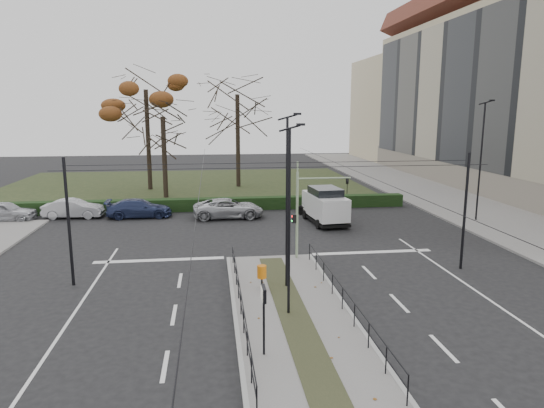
{
  "coord_description": "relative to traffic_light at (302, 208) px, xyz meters",
  "views": [
    {
      "loc": [
        -3.09,
        -20.53,
        8.04
      ],
      "look_at": [
        0.21,
        5.5,
        2.95
      ],
      "focal_mm": 32.0,
      "sensor_mm": 36.0,
      "label": 1
    }
  ],
  "objects": [
    {
      "name": "sidewalk_east",
      "position": [
        16.29,
        17.5,
        -2.81
      ],
      "size": [
        8.0,
        90.0,
        0.14
      ],
      "primitive_type": "cube",
      "color": "slate",
      "rests_on": "ground"
    },
    {
      "name": "hedge",
      "position": [
        -7.71,
        14.1,
        -2.38
      ],
      "size": [
        38.0,
        1.0,
        1.0
      ],
      "primitive_type": "cube",
      "color": "black",
      "rests_on": "ground"
    },
    {
      "name": "streetlamp_sidewalk",
      "position": [
        14.46,
        7.55,
        1.65
      ],
      "size": [
        0.72,
        0.15,
        8.64
      ],
      "color": "black",
      "rests_on": "sidewalk_east"
    },
    {
      "name": "streetlamp_median_near",
      "position": [
        -1.87,
        -7.22,
        1.04
      ],
      "size": [
        0.62,
        0.13,
        7.43
      ],
      "color": "black",
      "rests_on": "median_island"
    },
    {
      "name": "traffic_light",
      "position": [
        0.0,
        0.0,
        0.0
      ],
      "size": [
        3.2,
        1.82,
        4.71
      ],
      "color": "gray",
      "rests_on": "median_island"
    },
    {
      "name": "park",
      "position": [
        -7.71,
        27.5,
        -2.83
      ],
      "size": [
        38.0,
        26.0,
        0.1
      ],
      "primitive_type": "cube",
      "color": "#253118",
      "rests_on": "ground"
    },
    {
      "name": "parked_car_second",
      "position": [
        -15.23,
        12.5,
        -2.16
      ],
      "size": [
        4.45,
        1.72,
        1.44
      ],
      "primitive_type": "imported",
      "rotation": [
        0.0,
        0.0,
        1.53
      ],
      "color": "#A1A3A9",
      "rests_on": "ground"
    },
    {
      "name": "bare_tree_center",
      "position": [
        -1.95,
        25.94,
        6.07
      ],
      "size": [
        8.21,
        8.21,
        12.69
      ],
      "color": "black",
      "rests_on": "park"
    },
    {
      "name": "white_van",
      "position": [
        3.3,
        8.48,
        -1.53
      ],
      "size": [
        2.64,
        5.15,
        2.6
      ],
      "color": "silver",
      "rests_on": "ground"
    },
    {
      "name": "ground",
      "position": [
        -1.71,
        -4.5,
        -2.88
      ],
      "size": [
        140.0,
        140.0,
        0.0
      ],
      "primitive_type": "plane",
      "color": "black",
      "rests_on": "ground"
    },
    {
      "name": "median_railing",
      "position": [
        -1.71,
        -7.1,
        -1.9
      ],
      "size": [
        4.14,
        13.24,
        0.92
      ],
      "color": "black",
      "rests_on": "median_island"
    },
    {
      "name": "litter_bin",
      "position": [
        -2.65,
        -4.41,
        -1.97
      ],
      "size": [
        0.42,
        0.42,
        1.07
      ],
      "color": "black",
      "rests_on": "median_island"
    },
    {
      "name": "parked_car_fourth",
      "position": [
        -3.55,
        11.08,
        -2.14
      ],
      "size": [
        5.38,
        2.59,
        1.48
      ],
      "primitive_type": "imported",
      "rotation": [
        0.0,
        0.0,
        1.6
      ],
      "color": "#A1A3A9",
      "rests_on": "ground"
    },
    {
      "name": "streetlamp_median_far",
      "position": [
        -1.49,
        -4.25,
        1.23
      ],
      "size": [
        0.65,
        0.13,
        7.8
      ],
      "color": "black",
      "rests_on": "median_island"
    },
    {
      "name": "bare_tree_near",
      "position": [
        -9.01,
        20.16,
        4.05
      ],
      "size": [
        5.62,
        5.62,
        9.81
      ],
      "color": "black",
      "rests_on": "park"
    },
    {
      "name": "info_panel",
      "position": [
        -3.22,
        -10.39,
        -0.9
      ],
      "size": [
        0.13,
        0.61,
        2.34
      ],
      "color": "black",
      "rests_on": "median_island"
    },
    {
      "name": "apartment_block",
      "position": [
        26.25,
        19.47,
        7.52
      ],
      "size": [
        13.09,
        52.1,
        21.64
      ],
      "color": "#C4B68E",
      "rests_on": "ground"
    },
    {
      "name": "catenary",
      "position": [
        -1.71,
        -2.88,
        0.54
      ],
      "size": [
        20.0,
        34.0,
        6.0
      ],
      "color": "black",
      "rests_on": "ground"
    },
    {
      "name": "parked_car_first",
      "position": [
        -19.94,
        11.91,
        -2.12
      ],
      "size": [
        4.48,
        1.91,
        1.51
      ],
      "primitive_type": "imported",
      "rotation": [
        0.0,
        0.0,
        1.54
      ],
      "color": "#A1A3A9",
      "rests_on": "ground"
    },
    {
      "name": "parked_car_third",
      "position": [
        -10.31,
        12.09,
        -2.17
      ],
      "size": [
        4.92,
        2.12,
        1.41
      ],
      "primitive_type": "imported",
      "rotation": [
        0.0,
        0.0,
        1.6
      ],
      "color": "#212B4F",
      "rests_on": "ground"
    },
    {
      "name": "rust_tree",
      "position": [
        -11.02,
        25.17,
        7.15
      ],
      "size": [
        7.83,
        7.83,
        13.09
      ],
      "color": "black",
      "rests_on": "park"
    },
    {
      "name": "median_island",
      "position": [
        -1.71,
        -7.0,
        -2.81
      ],
      "size": [
        4.4,
        15.0,
        0.14
      ],
      "primitive_type": "cube",
      "color": "slate",
      "rests_on": "ground"
    }
  ]
}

